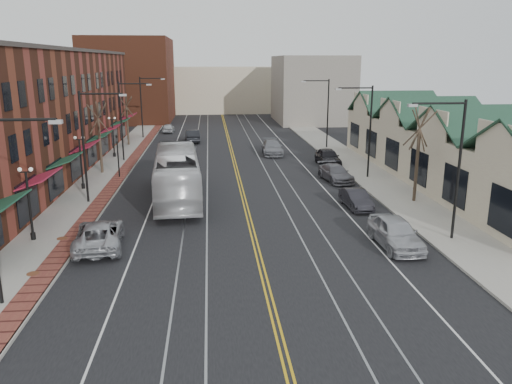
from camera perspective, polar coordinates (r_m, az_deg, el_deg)
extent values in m
plane|color=black|center=(22.89, 1.44, -11.65)|extent=(160.00, 160.00, 0.00)
cube|color=gray|center=(42.68, -18.06, 0.32)|extent=(4.00, 120.00, 0.15)
cube|color=gray|center=(44.04, 14.02, 1.04)|extent=(4.00, 120.00, 0.15)
cube|color=brown|center=(50.38, -24.71, 8.10)|extent=(10.00, 50.00, 11.00)
cube|color=#C2AE95|center=(45.92, 21.29, 3.87)|extent=(8.00, 36.00, 4.60)
cube|color=brown|center=(91.42, -14.15, 12.33)|extent=(14.00, 18.00, 14.00)
cube|color=#C2AE95|center=(105.53, -4.04, 11.63)|extent=(22.00, 14.00, 9.00)
cube|color=slate|center=(87.24, 6.38, 11.59)|extent=(12.00, 16.00, 11.00)
cylinder|color=black|center=(21.82, -25.74, 7.45)|extent=(3.00, 0.12, 0.12)
cube|color=#999999|center=(21.36, -21.91, 7.44)|extent=(0.50, 0.25, 0.15)
cylinder|color=black|center=(37.94, -19.09, 4.80)|extent=(0.16, 0.16, 8.00)
cylinder|color=black|center=(37.20, -17.31, 10.67)|extent=(3.00, 0.12, 0.12)
cube|color=#999999|center=(36.93, -14.98, 10.65)|extent=(0.50, 0.25, 0.15)
cylinder|color=black|center=(53.47, -15.15, 7.78)|extent=(0.16, 0.16, 8.00)
cylinder|color=black|center=(52.94, -13.79, 11.93)|extent=(3.00, 0.12, 0.12)
cube|color=#999999|center=(52.75, -12.14, 11.91)|extent=(0.50, 0.25, 0.15)
cylinder|color=black|center=(69.21, -12.97, 9.39)|extent=(0.16, 0.16, 8.00)
cylinder|color=black|center=(68.80, -11.88, 12.59)|extent=(3.00, 0.12, 0.12)
cube|color=#999999|center=(68.66, -10.61, 12.57)|extent=(0.50, 0.25, 0.15)
cylinder|color=black|center=(30.42, 22.14, 2.23)|extent=(0.16, 0.16, 8.00)
cylinder|color=black|center=(29.23, 20.22, 9.49)|extent=(3.00, 0.12, 0.12)
cube|color=#999999|center=(28.63, 17.45, 9.43)|extent=(0.50, 0.25, 0.15)
cylinder|color=black|center=(45.00, 12.90, 6.69)|extent=(0.16, 0.16, 8.00)
cylinder|color=black|center=(44.20, 11.30, 11.59)|extent=(3.00, 0.12, 0.12)
cube|color=#999999|center=(43.81, 9.38, 11.52)|extent=(0.50, 0.25, 0.15)
cylinder|color=black|center=(60.30, 8.21, 8.87)|extent=(0.16, 0.16, 8.00)
cylinder|color=black|center=(59.71, 6.91, 12.51)|extent=(3.00, 0.12, 0.12)
cube|color=#999999|center=(59.42, 5.46, 12.44)|extent=(0.50, 0.25, 0.15)
cylinder|color=black|center=(31.74, -24.11, -4.62)|extent=(0.28, 0.28, 0.40)
cylinder|color=black|center=(31.23, -24.45, -1.50)|extent=(0.14, 0.14, 4.00)
cube|color=black|center=(30.78, -24.84, 2.08)|extent=(0.60, 0.06, 0.06)
sphere|color=white|center=(30.85, -25.40, 2.33)|extent=(0.24, 0.24, 0.24)
sphere|color=white|center=(30.65, -24.34, 2.37)|extent=(0.24, 0.24, 0.24)
cylinder|color=black|center=(42.80, -19.14, 0.65)|extent=(0.28, 0.28, 0.40)
cylinder|color=black|center=(42.43, -19.34, 3.01)|extent=(0.14, 0.14, 4.00)
cube|color=black|center=(42.09, -19.57, 5.67)|extent=(0.60, 0.06, 0.06)
sphere|color=white|center=(42.15, -19.98, 5.85)|extent=(0.24, 0.24, 0.24)
sphere|color=white|center=(42.00, -19.19, 5.89)|extent=(0.24, 0.24, 0.24)
cylinder|color=black|center=(56.20, -15.87, 4.12)|extent=(0.28, 0.28, 0.40)
cylinder|color=black|center=(55.91, -15.99, 5.93)|extent=(0.14, 0.14, 4.00)
cube|color=black|center=(55.66, -16.14, 7.96)|extent=(0.60, 0.06, 0.06)
sphere|color=white|center=(55.70, -16.46, 8.10)|extent=(0.24, 0.24, 0.24)
sphere|color=white|center=(55.59, -15.85, 8.13)|extent=(0.24, 0.24, 0.24)
cylinder|color=#382B21|center=(48.03, -17.37, 5.00)|extent=(0.24, 0.24, 4.90)
cylinder|color=#382B21|center=(47.70, -17.61, 8.02)|extent=(0.58, 1.37, 2.90)
cylinder|color=#382B21|center=(47.70, -17.61, 8.02)|extent=(1.60, 0.66, 2.78)
cylinder|color=#382B21|center=(47.70, -17.61, 8.02)|extent=(0.53, 1.23, 2.96)
cylinder|color=#382B21|center=(47.70, -17.61, 8.02)|extent=(1.69, 1.03, 2.64)
cylinder|color=#382B21|center=(47.70, -17.61, 8.02)|extent=(1.78, 1.29, 2.48)
cylinder|color=#382B21|center=(63.63, -14.46, 7.29)|extent=(0.24, 0.24, 4.55)
cylinder|color=#382B21|center=(63.39, -14.60, 9.42)|extent=(0.55, 1.28, 2.69)
cylinder|color=#382B21|center=(63.39, -14.60, 9.42)|extent=(1.49, 0.62, 2.58)
cylinder|color=#382B21|center=(63.39, -14.60, 9.42)|extent=(0.50, 1.15, 2.75)
cylinder|color=#382B21|center=(63.39, -14.60, 9.42)|extent=(1.57, 0.97, 2.45)
cylinder|color=#382B21|center=(63.39, -14.60, 9.42)|extent=(1.66, 1.20, 2.30)
cylinder|color=#382B21|center=(38.19, 17.89, 2.86)|extent=(0.24, 0.24, 5.25)
cylinder|color=#382B21|center=(37.76, 18.21, 6.90)|extent=(0.61, 1.46, 3.10)
cylinder|color=#382B21|center=(37.76, 18.21, 6.90)|extent=(1.70, 0.70, 2.97)
cylinder|color=#382B21|center=(37.76, 18.21, 6.90)|extent=(0.56, 1.31, 3.17)
cylinder|color=#382B21|center=(37.76, 18.21, 6.90)|extent=(1.80, 1.10, 2.82)
cylinder|color=#382B21|center=(37.76, 18.21, 6.90)|extent=(1.90, 1.37, 2.65)
cylinder|color=#592D19|center=(26.88, -24.13, -8.50)|extent=(0.60, 0.60, 0.02)
cylinder|color=#592D19|center=(31.32, -21.29, -4.96)|extent=(0.60, 0.60, 0.02)
cylinder|color=black|center=(45.88, -15.47, 3.63)|extent=(0.12, 0.12, 3.20)
imported|color=black|center=(45.59, -15.62, 5.79)|extent=(0.18, 0.15, 0.90)
imported|color=silver|center=(38.04, -9.01, 1.93)|extent=(3.98, 13.49, 3.71)
imported|color=#A9ABB0|center=(29.38, -17.47, -4.65)|extent=(3.13, 5.73, 1.52)
imported|color=#AEAFB6|center=(29.16, 15.65, -4.47)|extent=(2.13, 5.04, 1.70)
imported|color=black|center=(36.16, 11.35, -0.79)|extent=(1.59, 4.10, 1.33)
imported|color=slate|center=(44.04, 9.08, 2.14)|extent=(2.62, 5.07, 1.41)
imported|color=black|center=(50.68, 8.22, 3.98)|extent=(2.03, 4.92, 1.67)
imported|color=black|center=(65.37, -7.30, 6.38)|extent=(2.12, 4.94, 1.58)
imported|color=slate|center=(56.13, 1.87, 5.11)|extent=(2.44, 5.50, 1.57)
imported|color=#B7BABF|center=(74.66, -9.98, 7.22)|extent=(1.62, 3.96, 1.34)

